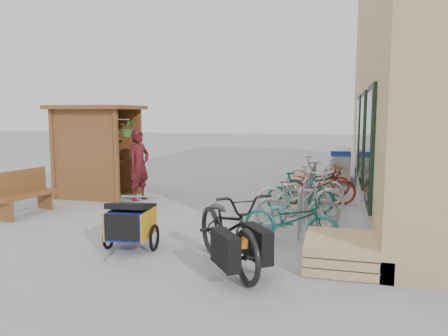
% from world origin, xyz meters
% --- Properties ---
extents(ground, '(80.00, 80.00, 0.00)m').
position_xyz_m(ground, '(0.00, 0.00, 0.00)').
color(ground, '#959597').
extents(kiosk, '(2.49, 1.65, 2.40)m').
position_xyz_m(kiosk, '(-3.28, 2.47, 1.55)').
color(kiosk, brown).
rests_on(kiosk, ground).
extents(bike_rack, '(0.05, 5.35, 0.86)m').
position_xyz_m(bike_rack, '(2.30, 2.40, 0.52)').
color(bike_rack, '#A5A8AD').
rests_on(bike_rack, ground).
extents(pallet_stack, '(1.00, 1.20, 0.40)m').
position_xyz_m(pallet_stack, '(3.00, -1.40, 0.21)').
color(pallet_stack, tan).
rests_on(pallet_stack, ground).
extents(bench, '(0.71, 1.59, 0.97)m').
position_xyz_m(bench, '(-3.68, 0.19, 0.49)').
color(bench, brown).
rests_on(bench, ground).
extents(shopping_carts, '(0.62, 2.46, 1.11)m').
position_xyz_m(shopping_carts, '(3.00, 6.88, 0.65)').
color(shopping_carts, silver).
rests_on(shopping_carts, ground).
extents(child_trailer, '(0.87, 1.42, 0.83)m').
position_xyz_m(child_trailer, '(-0.28, -1.44, 0.46)').
color(child_trailer, navy).
rests_on(child_trailer, ground).
extents(cargo_bike, '(1.89, 2.22, 1.15)m').
position_xyz_m(cargo_bike, '(1.46, -1.88, 0.57)').
color(cargo_bike, black).
rests_on(cargo_bike, ground).
extents(person_kiosk, '(0.61, 0.75, 1.78)m').
position_xyz_m(person_kiosk, '(-1.94, 2.33, 0.89)').
color(person_kiosk, maroon).
rests_on(person_kiosk, ground).
extents(bike_0, '(1.75, 0.92, 0.88)m').
position_xyz_m(bike_0, '(2.19, -0.55, 0.44)').
color(bike_0, '#1A6A62').
rests_on(bike_0, ground).
extents(bike_1, '(1.65, 0.68, 0.96)m').
position_xyz_m(bike_1, '(2.20, 0.40, 0.48)').
color(bike_1, '#9C9CA1').
rests_on(bike_1, ground).
extents(bike_2, '(1.92, 0.86, 0.97)m').
position_xyz_m(bike_2, '(2.16, 1.57, 0.49)').
color(bike_2, beige).
rests_on(bike_2, ground).
extents(bike_3, '(1.52, 0.46, 0.91)m').
position_xyz_m(bike_3, '(2.13, 1.90, 0.45)').
color(bike_3, '#1A6A62').
rests_on(bike_3, ground).
extents(bike_4, '(1.89, 0.98, 0.95)m').
position_xyz_m(bike_4, '(2.49, 2.93, 0.47)').
color(bike_4, maroon).
rests_on(bike_4, ground).
extents(bike_5, '(1.59, 0.93, 0.92)m').
position_xyz_m(bike_5, '(2.37, 3.13, 0.46)').
color(bike_5, beige).
rests_on(bike_5, ground).
extents(bike_6, '(1.70, 0.82, 0.85)m').
position_xyz_m(bike_6, '(2.44, 3.98, 0.43)').
color(bike_6, maroon).
rests_on(bike_6, ground).
extents(bike_7, '(1.77, 0.57, 1.05)m').
position_xyz_m(bike_7, '(2.40, 4.46, 0.53)').
color(bike_7, beige).
rests_on(bike_7, ground).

